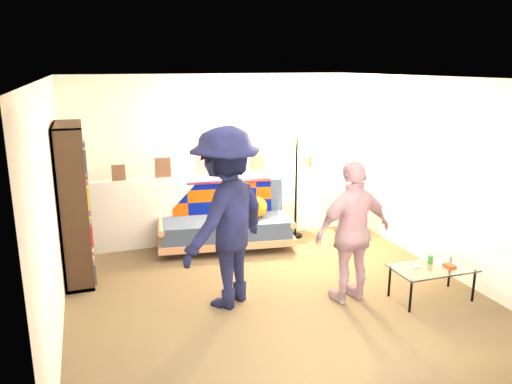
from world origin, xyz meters
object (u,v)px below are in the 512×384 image
futon_sofa (226,221)px  person_right (353,232)px  coffee_table (433,269)px  floor_lamp (296,163)px  person_left (226,218)px  bookshelf (74,208)px

futon_sofa → person_right: 2.29m
futon_sofa → coffee_table: size_ratio=2.19×
floor_lamp → person_left: bearing=-131.5°
coffee_table → person_left: size_ratio=0.47×
futon_sofa → floor_lamp: (1.09, 0.06, 0.76)m
person_right → floor_lamp: bearing=-102.7°
futon_sofa → bookshelf: bearing=-166.5°
floor_lamp → person_left: size_ratio=0.83×
bookshelf → coffee_table: (3.70, -1.89, -0.53)m
coffee_table → person_left: (-2.17, 0.66, 0.62)m
bookshelf → coffee_table: bookshelf is taller
coffee_table → person_left: person_left is taller
person_right → bookshelf: bearing=-35.7°
bookshelf → person_left: (1.53, -1.23, 0.09)m
bookshelf → person_right: bookshelf is taller
bookshelf → person_left: person_left is taller
bookshelf → coffee_table: size_ratio=2.08×
futon_sofa → person_right: person_right is taller
floor_lamp → person_right: (-0.25, -2.15, -0.35)m
futon_sofa → person_left: 1.86m
bookshelf → person_left: 1.96m
person_left → person_right: size_ratio=1.23×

